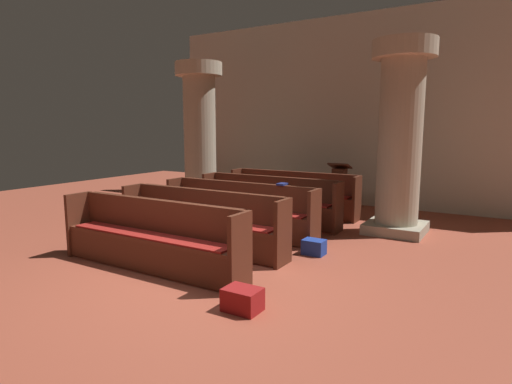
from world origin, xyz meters
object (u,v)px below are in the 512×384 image
pew_row_1 (269,199)px  hymn_book (282,184)px  pew_row_3 (201,219)px  pew_row_4 (151,234)px  kneeler_box_red (243,300)px  kneeler_box_blue (314,247)px  pillar_far_side (200,133)px  pew_row_2 (239,208)px  lectern (339,190)px  pillar_aisle_side (400,135)px  pew_row_0 (293,192)px

pew_row_1 → hymn_book: bearing=-49.3°
pew_row_1 → pew_row_3: size_ratio=1.00×
pew_row_4 → kneeler_box_red: (1.75, -0.46, -0.37)m
kneeler_box_red → kneeler_box_blue: bearing=94.0°
pillar_far_side → hymn_book: bearing=-28.1°
pew_row_2 → lectern: bearing=77.8°
pillar_aisle_side → kneeler_box_blue: size_ratio=10.38×
lectern → kneeler_box_blue: (0.91, -3.54, -0.34)m
pew_row_1 → pew_row_3: same height
pew_row_1 → hymn_book: hymn_book is taller
kneeler_box_red → pillar_aisle_side: bearing=82.2°
pew_row_2 → lectern: 3.22m
kneeler_box_red → pew_row_4: bearing=165.1°
pew_row_0 → lectern: bearing=56.2°
kneeler_box_blue → pew_row_4: bearing=-132.7°
lectern → pew_row_4: bearing=-97.4°
kneeler_box_blue → pew_row_1: bearing=137.6°
pew_row_3 → kneeler_box_blue: 1.77m
pew_row_3 → pew_row_4: size_ratio=1.00×
pillar_far_side → pew_row_4: bearing=-59.9°
pew_row_3 → pew_row_4: 1.06m
pillar_far_side → kneeler_box_red: (4.02, -4.39, -1.62)m
pew_row_3 → lectern: 4.26m
pew_row_4 → lectern: 5.31m
pew_row_4 → lectern: (0.68, 5.27, -0.03)m
lectern → kneeler_box_red: bearing=-79.5°
pew_row_1 → pillar_aisle_side: pillar_aisle_side is taller
pew_row_0 → kneeler_box_red: pew_row_0 is taller
pew_row_2 → pillar_aisle_side: size_ratio=0.87×
pillar_far_side → kneeler_box_blue: (3.87, -2.19, -1.63)m
pew_row_3 → kneeler_box_blue: bearing=22.8°
hymn_book → kneeler_box_blue: 1.32m
kneeler_box_red → pew_row_1: bearing=115.6°
lectern → kneeler_box_blue: size_ratio=3.36×
pew_row_1 → kneeler_box_blue: bearing=-42.4°
pew_row_3 → kneeler_box_red: pew_row_3 is taller
pillar_aisle_side → pillar_far_side: 4.60m
pew_row_3 → kneeler_box_red: (1.75, -1.53, -0.37)m
pew_row_3 → hymn_book: size_ratio=14.78×
pew_row_3 → pillar_far_side: size_ratio=0.87×
pew_row_3 → hymn_book: (0.75, 1.25, 0.45)m
hymn_book → pew_row_3: bearing=-120.9°
pew_row_4 → kneeler_box_blue: (1.60, 1.73, -0.37)m
pew_row_0 → pew_row_1: bearing=-90.0°
pew_row_0 → pew_row_3: (0.00, -3.19, 0.00)m
pillar_far_side → hymn_book: pillar_far_side is taller
pew_row_3 → hymn_book: hymn_book is taller
kneeler_box_red → pew_row_2: bearing=124.0°
pew_row_0 → pew_row_1: (0.00, -1.06, 0.00)m
pew_row_1 → kneeler_box_blue: (1.60, -1.46, -0.37)m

